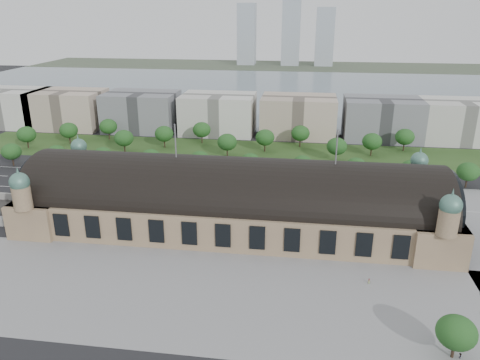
# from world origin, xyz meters

# --- Properties ---
(ground) EXTENTS (900.00, 900.00, 0.00)m
(ground) POSITION_xyz_m (0.00, 0.00, 0.00)
(ground) COLOR black
(ground) RESTS_ON ground
(station) EXTENTS (150.00, 48.40, 44.30)m
(station) POSITION_xyz_m (0.00, 0.00, 10.28)
(station) COLOR #99825F
(station) RESTS_ON ground
(plaza_south) EXTENTS (190.00, 48.00, 0.12)m
(plaza_south) POSITION_xyz_m (10.00, -44.00, 0.00)
(plaza_south) COLOR gray
(plaza_south) RESTS_ON ground
(road_slab) EXTENTS (260.00, 26.00, 0.10)m
(road_slab) POSITION_xyz_m (-20.00, 38.00, 0.00)
(road_slab) COLOR black
(road_slab) RESTS_ON ground
(grass_belt) EXTENTS (300.00, 45.00, 0.10)m
(grass_belt) POSITION_xyz_m (-15.00, 93.00, 0.00)
(grass_belt) COLOR #28451B
(grass_belt) RESTS_ON ground
(petrol_station) EXTENTS (14.00, 13.00, 5.05)m
(petrol_station) POSITION_xyz_m (-53.91, 65.28, 2.95)
(petrol_station) COLOR #CD5C0C
(petrol_station) RESTS_ON ground
(lake) EXTENTS (700.00, 320.00, 0.08)m
(lake) POSITION_xyz_m (0.00, 298.00, 0.00)
(lake) COLOR slate
(lake) RESTS_ON ground
(far_shore) EXTENTS (700.00, 120.00, 0.14)m
(far_shore) POSITION_xyz_m (0.00, 498.00, 0.00)
(far_shore) COLOR #44513D
(far_shore) RESTS_ON ground
(far_tower_left) EXTENTS (24.00, 24.00, 80.00)m
(far_tower_left) POSITION_xyz_m (-60.00, 508.00, 40.00)
(far_tower_left) COLOR #9EA8B2
(far_tower_left) RESTS_ON ground
(far_tower_mid) EXTENTS (24.00, 24.00, 85.00)m
(far_tower_mid) POSITION_xyz_m (0.00, 508.00, 42.50)
(far_tower_mid) COLOR #9EA8B2
(far_tower_mid) RESTS_ON ground
(far_tower_right) EXTENTS (24.00, 24.00, 75.00)m
(far_tower_right) POSITION_xyz_m (45.00, 508.00, 37.50)
(far_tower_right) COLOR #9EA8B2
(far_tower_right) RESTS_ON ground
(office_0) EXTENTS (45.00, 32.00, 24.00)m
(office_0) POSITION_xyz_m (-170.00, 133.00, 12.00)
(office_0) COLOR silver
(office_0) RESTS_ON ground
(office_1) EXTENTS (45.00, 32.00, 24.00)m
(office_1) POSITION_xyz_m (-130.00, 133.00, 12.00)
(office_1) COLOR #BFAA96
(office_1) RESTS_ON ground
(office_2) EXTENTS (45.00, 32.00, 24.00)m
(office_2) POSITION_xyz_m (-80.00, 133.00, 12.00)
(office_2) COLOR slate
(office_2) RESTS_ON ground
(office_3) EXTENTS (45.00, 32.00, 24.00)m
(office_3) POSITION_xyz_m (-30.00, 133.00, 12.00)
(office_3) COLOR silver
(office_3) RESTS_ON ground
(office_4) EXTENTS (45.00, 32.00, 24.00)m
(office_4) POSITION_xyz_m (20.00, 133.00, 12.00)
(office_4) COLOR #BFAA96
(office_4) RESTS_ON ground
(office_5) EXTENTS (45.00, 32.00, 24.00)m
(office_5) POSITION_xyz_m (70.00, 133.00, 12.00)
(office_5) COLOR slate
(office_5) RESTS_ON ground
(office_6) EXTENTS (45.00, 32.00, 24.00)m
(office_6) POSITION_xyz_m (115.00, 133.00, 12.00)
(office_6) COLOR silver
(office_6) RESTS_ON ground
(tree_row_0) EXTENTS (9.60, 9.60, 11.52)m
(tree_row_0) POSITION_xyz_m (-120.00, 53.00, 7.43)
(tree_row_0) COLOR #2D2116
(tree_row_0) RESTS_ON ground
(tree_row_1) EXTENTS (9.60, 9.60, 11.52)m
(tree_row_1) POSITION_xyz_m (-96.00, 53.00, 7.43)
(tree_row_1) COLOR #2D2116
(tree_row_1) RESTS_ON ground
(tree_row_2) EXTENTS (9.60, 9.60, 11.52)m
(tree_row_2) POSITION_xyz_m (-72.00, 53.00, 7.43)
(tree_row_2) COLOR #2D2116
(tree_row_2) RESTS_ON ground
(tree_row_3) EXTENTS (9.60, 9.60, 11.52)m
(tree_row_3) POSITION_xyz_m (-48.00, 53.00, 7.43)
(tree_row_3) COLOR #2D2116
(tree_row_3) RESTS_ON ground
(tree_row_4) EXTENTS (9.60, 9.60, 11.52)m
(tree_row_4) POSITION_xyz_m (-24.00, 53.00, 7.43)
(tree_row_4) COLOR #2D2116
(tree_row_4) RESTS_ON ground
(tree_row_5) EXTENTS (9.60, 9.60, 11.52)m
(tree_row_5) POSITION_xyz_m (0.00, 53.00, 7.43)
(tree_row_5) COLOR #2D2116
(tree_row_5) RESTS_ON ground
(tree_row_6) EXTENTS (9.60, 9.60, 11.52)m
(tree_row_6) POSITION_xyz_m (24.00, 53.00, 7.43)
(tree_row_6) COLOR #2D2116
(tree_row_6) RESTS_ON ground
(tree_row_7) EXTENTS (9.60, 9.60, 11.52)m
(tree_row_7) POSITION_xyz_m (48.00, 53.00, 7.43)
(tree_row_7) COLOR #2D2116
(tree_row_7) RESTS_ON ground
(tree_row_8) EXTENTS (9.60, 9.60, 11.52)m
(tree_row_8) POSITION_xyz_m (72.00, 53.00, 7.43)
(tree_row_8) COLOR #2D2116
(tree_row_8) RESTS_ON ground
(tree_row_9) EXTENTS (9.60, 9.60, 11.52)m
(tree_row_9) POSITION_xyz_m (96.00, 53.00, 7.43)
(tree_row_9) COLOR #2D2116
(tree_row_9) RESTS_ON ground
(tree_belt_0) EXTENTS (10.40, 10.40, 12.48)m
(tree_belt_0) POSITION_xyz_m (-130.00, 83.00, 8.05)
(tree_belt_0) COLOR #2D2116
(tree_belt_0) RESTS_ON ground
(tree_belt_1) EXTENTS (10.40, 10.40, 12.48)m
(tree_belt_1) POSITION_xyz_m (-111.00, 95.00, 8.05)
(tree_belt_1) COLOR #2D2116
(tree_belt_1) RESTS_ON ground
(tree_belt_2) EXTENTS (10.40, 10.40, 12.48)m
(tree_belt_2) POSITION_xyz_m (-92.00, 107.00, 8.05)
(tree_belt_2) COLOR #2D2116
(tree_belt_2) RESTS_ON ground
(tree_belt_3) EXTENTS (10.40, 10.40, 12.48)m
(tree_belt_3) POSITION_xyz_m (-73.00, 83.00, 8.05)
(tree_belt_3) COLOR #2D2116
(tree_belt_3) RESTS_ON ground
(tree_belt_4) EXTENTS (10.40, 10.40, 12.48)m
(tree_belt_4) POSITION_xyz_m (-54.00, 95.00, 8.05)
(tree_belt_4) COLOR #2D2116
(tree_belt_4) RESTS_ON ground
(tree_belt_5) EXTENTS (10.40, 10.40, 12.48)m
(tree_belt_5) POSITION_xyz_m (-35.00, 107.00, 8.05)
(tree_belt_5) COLOR #2D2116
(tree_belt_5) RESTS_ON ground
(tree_belt_6) EXTENTS (10.40, 10.40, 12.48)m
(tree_belt_6) POSITION_xyz_m (-16.00, 83.00, 8.05)
(tree_belt_6) COLOR #2D2116
(tree_belt_6) RESTS_ON ground
(tree_belt_7) EXTENTS (10.40, 10.40, 12.48)m
(tree_belt_7) POSITION_xyz_m (3.00, 95.00, 8.05)
(tree_belt_7) COLOR #2D2116
(tree_belt_7) RESTS_ON ground
(tree_belt_8) EXTENTS (10.40, 10.40, 12.48)m
(tree_belt_8) POSITION_xyz_m (22.00, 107.00, 8.05)
(tree_belt_8) COLOR #2D2116
(tree_belt_8) RESTS_ON ground
(tree_belt_9) EXTENTS (10.40, 10.40, 12.48)m
(tree_belt_9) POSITION_xyz_m (41.00, 83.00, 8.05)
(tree_belt_9) COLOR #2D2116
(tree_belt_9) RESTS_ON ground
(tree_belt_10) EXTENTS (10.40, 10.40, 12.48)m
(tree_belt_10) POSITION_xyz_m (60.00, 95.00, 8.05)
(tree_belt_10) COLOR #2D2116
(tree_belt_10) RESTS_ON ground
(tree_belt_11) EXTENTS (10.40, 10.40, 12.48)m
(tree_belt_11) POSITION_xyz_m (79.00, 107.00, 8.05)
(tree_belt_11) COLOR #2D2116
(tree_belt_11) RESTS_ON ground
(tree_plaza_s) EXTENTS (9.00, 9.00, 10.64)m
(tree_plaza_s) POSITION_xyz_m (60.00, -60.00, 6.80)
(tree_plaza_s) COLOR #2D2116
(tree_plaza_s) RESTS_ON ground
(traffic_car_0) EXTENTS (4.72, 1.99, 1.59)m
(traffic_car_0) POSITION_xyz_m (-93.02, 33.45, 0.80)
(traffic_car_0) COLOR silver
(traffic_car_0) RESTS_ON ground
(traffic_car_1) EXTENTS (4.79, 2.00, 1.54)m
(traffic_car_1) POSITION_xyz_m (-88.83, 47.06, 0.77)
(traffic_car_1) COLOR gray
(traffic_car_1) RESTS_ON ground
(traffic_car_2) EXTENTS (5.73, 2.85, 1.56)m
(traffic_car_2) POSITION_xyz_m (-56.52, 35.23, 0.78)
(traffic_car_2) COLOR black
(traffic_car_2) RESTS_ON ground
(traffic_car_3) EXTENTS (5.23, 2.28, 1.50)m
(traffic_car_3) POSITION_xyz_m (-45.05, 48.18, 0.75)
(traffic_car_3) COLOR maroon
(traffic_car_3) RESTS_ON ground
(traffic_car_4) EXTENTS (4.04, 1.89, 1.34)m
(traffic_car_4) POSITION_xyz_m (19.24, 35.82, 0.67)
(traffic_car_4) COLOR #181C44
(traffic_car_4) RESTS_ON ground
(traffic_car_6) EXTENTS (5.17, 2.82, 1.37)m
(traffic_car_6) POSITION_xyz_m (66.99, 35.36, 0.69)
(traffic_car_6) COLOR white
(traffic_car_6) RESTS_ON ground
(parked_car_0) EXTENTS (4.36, 3.28, 1.38)m
(parked_car_0) POSITION_xyz_m (-80.00, 22.89, 0.69)
(parked_car_0) COLOR black
(parked_car_0) RESTS_ON ground
(parked_car_1) EXTENTS (6.27, 5.46, 1.61)m
(parked_car_1) POSITION_xyz_m (-70.84, 24.29, 0.80)
(parked_car_1) COLOR maroon
(parked_car_1) RESTS_ON ground
(parked_car_2) EXTENTS (6.01, 4.55, 1.62)m
(parked_car_2) POSITION_xyz_m (-58.35, 23.66, 0.81)
(parked_car_2) COLOR #1D1C4F
(parked_car_2) RESTS_ON ground
(parked_car_3) EXTENTS (4.28, 3.03, 1.35)m
(parked_car_3) POSITION_xyz_m (-57.50, 24.91, 0.68)
(parked_car_3) COLOR #53565A
(parked_car_3) RESTS_ON ground
(parked_car_4) EXTENTS (4.57, 2.89, 1.42)m
(parked_car_4) POSITION_xyz_m (-28.91, 22.44, 0.71)
(parked_car_4) COLOR silver
(parked_car_4) RESTS_ON ground
(parked_car_5) EXTENTS (6.24, 5.44, 1.60)m
(parked_car_5) POSITION_xyz_m (-38.87, 25.00, 0.80)
(parked_car_5) COLOR #919499
(parked_car_5) RESTS_ON ground
(parked_car_6) EXTENTS (5.76, 4.09, 1.55)m
(parked_car_6) POSITION_xyz_m (-38.78, 23.58, 0.77)
(parked_car_6) COLOR black
(parked_car_6) RESTS_ON ground
(bus_west) EXTENTS (11.97, 3.10, 3.31)m
(bus_west) POSITION_xyz_m (-14.11, 32.00, 1.66)
(bus_west) COLOR red
(bus_west) RESTS_ON ground
(bus_mid) EXTENTS (10.84, 3.03, 2.99)m
(bus_mid) POSITION_xyz_m (0.71, 27.00, 1.49)
(bus_mid) COLOR #BFB3AF
(bus_mid) RESTS_ON ground
(bus_east) EXTENTS (10.91, 2.72, 3.03)m
(bus_east) POSITION_xyz_m (14.54, 27.00, 1.51)
(bus_east) COLOR beige
(bus_east) RESTS_ON ground
(pedestrian_0) EXTENTS (0.85, 0.54, 1.64)m
(pedestrian_0) POSITION_xyz_m (44.72, -31.66, 0.82)
(pedestrian_0) COLOR gray
(pedestrian_0) RESTS_ON ground
(pedestrian_4) EXTENTS (0.99, 1.00, 1.52)m
(pedestrian_4) POSITION_xyz_m (61.60, -60.33, 0.76)
(pedestrian_4) COLOR gray
(pedestrian_4) RESTS_ON ground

